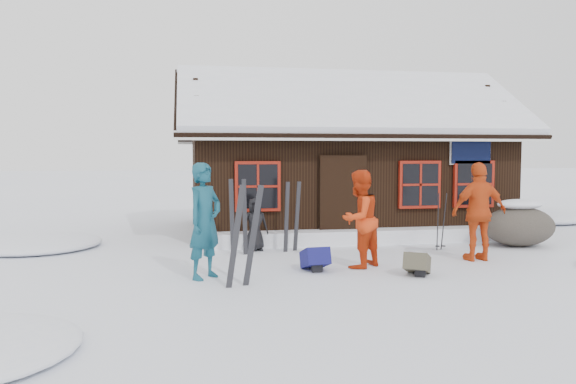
{
  "coord_description": "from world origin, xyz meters",
  "views": [
    {
      "loc": [
        -2.68,
        -10.18,
        2.11
      ],
      "look_at": [
        -0.63,
        1.2,
        1.3
      ],
      "focal_mm": 35.0,
      "sensor_mm": 36.0,
      "label": 1
    }
  ],
  "objects_px": {
    "skier_orange_left": "(359,219)",
    "ski_pair_left": "(244,237)",
    "skier_teal": "(205,221)",
    "skier_orange_right": "(479,212)",
    "boulder": "(519,225)",
    "backpack_blue": "(315,262)",
    "ski_poles": "(441,222)",
    "backpack_olive": "(417,267)",
    "skier_crouched": "(255,224)"
  },
  "relations": [
    {
      "from": "skier_orange_left",
      "to": "ski_pair_left",
      "type": "distance_m",
      "value": 2.47
    },
    {
      "from": "skier_teal",
      "to": "ski_pair_left",
      "type": "distance_m",
      "value": 0.92
    },
    {
      "from": "skier_orange_right",
      "to": "boulder",
      "type": "xyz_separation_m",
      "value": [
        1.78,
        1.41,
        -0.48
      ]
    },
    {
      "from": "skier_orange_left",
      "to": "ski_pair_left",
      "type": "bearing_deg",
      "value": -10.67
    },
    {
      "from": "ski_pair_left",
      "to": "backpack_blue",
      "type": "distance_m",
      "value": 1.78
    },
    {
      "from": "boulder",
      "to": "ski_pair_left",
      "type": "xyz_separation_m",
      "value": [
        -6.5,
        -2.72,
        0.3
      ]
    },
    {
      "from": "skier_orange_left",
      "to": "ski_pair_left",
      "type": "xyz_separation_m",
      "value": [
        -2.22,
        -1.09,
        -0.11
      ]
    },
    {
      "from": "ski_pair_left",
      "to": "ski_poles",
      "type": "distance_m",
      "value": 5.23
    },
    {
      "from": "boulder",
      "to": "backpack_olive",
      "type": "bearing_deg",
      "value": -144.85
    },
    {
      "from": "skier_teal",
      "to": "ski_poles",
      "type": "bearing_deg",
      "value": -26.11
    },
    {
      "from": "skier_orange_right",
      "to": "ski_poles",
      "type": "bearing_deg",
      "value": -84.45
    },
    {
      "from": "ski_pair_left",
      "to": "backpack_blue",
      "type": "relative_size",
      "value": 2.96
    },
    {
      "from": "skier_orange_right",
      "to": "backpack_olive",
      "type": "relative_size",
      "value": 3.65
    },
    {
      "from": "skier_orange_left",
      "to": "skier_orange_right",
      "type": "xyz_separation_m",
      "value": [
        2.5,
        0.22,
        0.07
      ]
    },
    {
      "from": "ski_poles",
      "to": "skier_teal",
      "type": "bearing_deg",
      "value": -159.64
    },
    {
      "from": "skier_teal",
      "to": "backpack_blue",
      "type": "bearing_deg",
      "value": -38.51
    },
    {
      "from": "ski_pair_left",
      "to": "backpack_blue",
      "type": "bearing_deg",
      "value": 36.83
    },
    {
      "from": "skier_teal",
      "to": "backpack_blue",
      "type": "distance_m",
      "value": 2.14
    },
    {
      "from": "skier_teal",
      "to": "ski_poles",
      "type": "xyz_separation_m",
      "value": [
        5.13,
        1.9,
        -0.37
      ]
    },
    {
      "from": "skier_crouched",
      "to": "backpack_olive",
      "type": "relative_size",
      "value": 2.16
    },
    {
      "from": "skier_orange_right",
      "to": "ski_pair_left",
      "type": "bearing_deg",
      "value": 12.86
    },
    {
      "from": "skier_orange_left",
      "to": "skier_teal",
      "type": "bearing_deg",
      "value": -28.57
    },
    {
      "from": "skier_teal",
      "to": "boulder",
      "type": "xyz_separation_m",
      "value": [
        7.09,
        2.04,
        -0.49
      ]
    },
    {
      "from": "skier_orange_left",
      "to": "backpack_blue",
      "type": "distance_m",
      "value": 1.14
    },
    {
      "from": "boulder",
      "to": "skier_orange_right",
      "type": "bearing_deg",
      "value": -141.46
    },
    {
      "from": "skier_crouched",
      "to": "ski_poles",
      "type": "bearing_deg",
      "value": -18.92
    },
    {
      "from": "ski_pair_left",
      "to": "skier_orange_right",
      "type": "bearing_deg",
      "value": 17.3
    },
    {
      "from": "boulder",
      "to": "backpack_olive",
      "type": "height_order",
      "value": "boulder"
    },
    {
      "from": "ski_poles",
      "to": "backpack_olive",
      "type": "height_order",
      "value": "ski_poles"
    },
    {
      "from": "skier_teal",
      "to": "backpack_blue",
      "type": "height_order",
      "value": "skier_teal"
    },
    {
      "from": "skier_teal",
      "to": "backpack_olive",
      "type": "relative_size",
      "value": 3.68
    },
    {
      "from": "skier_crouched",
      "to": "boulder",
      "type": "relative_size",
      "value": 0.7
    },
    {
      "from": "skier_teal",
      "to": "backpack_olive",
      "type": "distance_m",
      "value": 3.72
    },
    {
      "from": "skier_orange_right",
      "to": "ski_pair_left",
      "type": "distance_m",
      "value": 4.91
    },
    {
      "from": "boulder",
      "to": "backpack_olive",
      "type": "distance_m",
      "value": 4.29
    },
    {
      "from": "skier_teal",
      "to": "skier_crouched",
      "type": "xyz_separation_m",
      "value": [
        1.15,
        2.51,
        -0.4
      ]
    },
    {
      "from": "backpack_olive",
      "to": "skier_orange_left",
      "type": "bearing_deg",
      "value": 166.04
    },
    {
      "from": "ski_pair_left",
      "to": "backpack_olive",
      "type": "relative_size",
      "value": 3.14
    },
    {
      "from": "skier_crouched",
      "to": "ski_pair_left",
      "type": "xyz_separation_m",
      "value": [
        -0.55,
        -3.2,
        0.21
      ]
    },
    {
      "from": "ski_pair_left",
      "to": "backpack_olive",
      "type": "bearing_deg",
      "value": 6.83
    },
    {
      "from": "backpack_blue",
      "to": "backpack_olive",
      "type": "distance_m",
      "value": 1.78
    },
    {
      "from": "ski_poles",
      "to": "backpack_blue",
      "type": "xyz_separation_m",
      "value": [
        -3.18,
        -1.63,
        -0.45
      ]
    },
    {
      "from": "skier_orange_left",
      "to": "skier_crouched",
      "type": "relative_size",
      "value": 1.57
    },
    {
      "from": "skier_crouched",
      "to": "ski_pair_left",
      "type": "bearing_deg",
      "value": -110.04
    },
    {
      "from": "skier_orange_left",
      "to": "skier_orange_right",
      "type": "relative_size",
      "value": 0.93
    },
    {
      "from": "ski_pair_left",
      "to": "boulder",
      "type": "bearing_deg",
      "value": 24.54
    },
    {
      "from": "ski_poles",
      "to": "boulder",
      "type": "bearing_deg",
      "value": 4.01
    },
    {
      "from": "skier_orange_right",
      "to": "backpack_olive",
      "type": "height_order",
      "value": "skier_orange_right"
    },
    {
      "from": "skier_teal",
      "to": "skier_crouched",
      "type": "relative_size",
      "value": 1.7
    },
    {
      "from": "ski_pair_left",
      "to": "skier_teal",
      "type": "bearing_deg",
      "value": 132.81
    }
  ]
}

